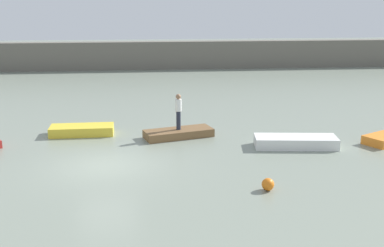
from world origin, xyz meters
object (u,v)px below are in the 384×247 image
object	(u,v)px
person_white_shirt	(178,110)
mooring_buoy	(268,184)
rowboat_brown	(179,133)
rowboat_white	(296,142)
rowboat_yellow	(82,130)

from	to	relation	value
person_white_shirt	mooring_buoy	size ratio (longest dim) A/B	3.89
rowboat_brown	person_white_shirt	bearing A→B (deg)	-106.20
rowboat_white	mooring_buoy	world-z (taller)	rowboat_white
person_white_shirt	mooring_buoy	xyz separation A→B (m)	(2.74, -7.25, -1.18)
mooring_buoy	person_white_shirt	bearing A→B (deg)	110.70
rowboat_white	person_white_shirt	size ratio (longest dim) A/B	2.11
person_white_shirt	rowboat_yellow	bearing A→B (deg)	169.19
rowboat_white	mooring_buoy	xyz separation A→B (m)	(-2.57, -5.07, -0.02)
mooring_buoy	rowboat_yellow	bearing A→B (deg)	132.86
rowboat_brown	person_white_shirt	world-z (taller)	person_white_shirt
rowboat_yellow	person_white_shirt	xyz separation A→B (m)	(4.85, -0.93, 1.18)
rowboat_brown	mooring_buoy	distance (m)	7.75
rowboat_brown	rowboat_white	distance (m)	5.74
rowboat_yellow	rowboat_brown	xyz separation A→B (m)	(4.85, -0.93, -0.04)
rowboat_yellow	person_white_shirt	size ratio (longest dim) A/B	1.76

